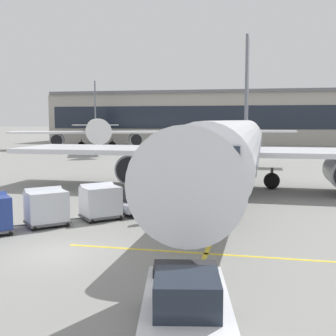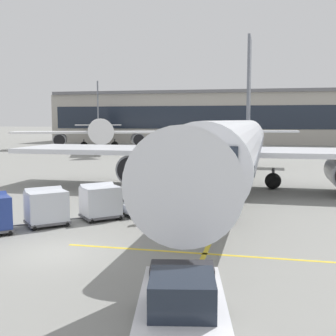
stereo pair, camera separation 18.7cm
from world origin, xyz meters
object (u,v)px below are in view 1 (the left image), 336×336
object	(u,v)px
baggage_cart_second	(46,206)
ground_crew_by_loader	(152,194)
parked_airplane	(236,145)
belt_loader	(150,198)
distant_airplane	(97,130)
pushback_tug	(186,306)
ground_crew_by_carts	(148,204)
baggage_cart_lead	(100,201)
safety_cone_engine_keepout	(132,190)

from	to	relation	value
baggage_cart_second	ground_crew_by_loader	size ratio (longest dim) A/B	1.46
parked_airplane	belt_loader	xyz separation A→B (m)	(-4.26, -9.63, -2.51)
ground_crew_by_loader	distant_airplane	distance (m)	55.89
ground_crew_by_loader	belt_loader	bearing A→B (deg)	-83.18
pushback_tug	ground_crew_by_carts	bearing A→B (deg)	109.18
parked_airplane	baggage_cart_lead	xyz separation A→B (m)	(-6.48, -11.79, -2.40)
parked_airplane	ground_crew_by_carts	distance (m)	12.82
safety_cone_engine_keepout	ground_crew_by_loader	bearing A→B (deg)	-60.63
parked_airplane	baggage_cart_second	bearing A→B (deg)	-121.95
belt_loader	distant_airplane	xyz separation A→B (m)	(-23.34, 51.29, 2.67)
belt_loader	ground_crew_by_carts	xyz separation A→B (m)	(0.47, -2.37, 0.12)
ground_crew_by_carts	safety_cone_engine_keepout	distance (m)	8.27
belt_loader	baggage_cart_second	bearing A→B (deg)	-136.31
baggage_cart_lead	baggage_cart_second	xyz separation A→B (m)	(-2.11, -1.98, 0.00)
safety_cone_engine_keepout	distant_airplane	size ratio (longest dim) A/B	0.02
baggage_cart_lead	baggage_cart_second	world-z (taller)	same
pushback_tug	safety_cone_engine_keepout	bearing A→B (deg)	110.59
parked_airplane	ground_crew_by_carts	world-z (taller)	parked_airplane
parked_airplane	ground_crew_by_loader	size ratio (longest dim) A/B	25.43
ground_crew_by_carts	baggage_cart_second	bearing A→B (deg)	-159.84
pushback_tug	distant_airplane	world-z (taller)	distant_airplane
belt_loader	pushback_tug	distance (m)	14.59
ground_crew_by_loader	ground_crew_by_carts	size ratio (longest dim) A/B	1.00
baggage_cart_second	pushback_tug	xyz separation A→B (m)	(8.81, -9.75, -0.17)
ground_crew_by_carts	safety_cone_engine_keepout	xyz separation A→B (m)	(-3.18, 7.61, -0.62)
baggage_cart_lead	baggage_cart_second	bearing A→B (deg)	-136.86
distant_airplane	pushback_tug	bearing A→B (deg)	-66.89
pushback_tug	ground_crew_by_carts	size ratio (longest dim) A/B	2.70
distant_airplane	parked_airplane	bearing A→B (deg)	-56.48
belt_loader	baggage_cart_second	world-z (taller)	belt_loader
parked_airplane	safety_cone_engine_keepout	bearing A→B (deg)	-147.71
belt_loader	baggage_cart_second	xyz separation A→B (m)	(-4.33, -4.14, 0.12)
parked_airplane	safety_cone_engine_keepout	world-z (taller)	parked_airplane
safety_cone_engine_keepout	baggage_cart_second	bearing A→B (deg)	-99.86
parked_airplane	baggage_cart_second	world-z (taller)	parked_airplane
parked_airplane	baggage_cart_lead	world-z (taller)	parked_airplane
distant_airplane	baggage_cart_second	bearing A→B (deg)	-71.07
parked_airplane	distant_airplane	world-z (taller)	parked_airplane
parked_airplane	belt_loader	size ratio (longest dim) A/B	9.41
pushback_tug	ground_crew_by_loader	world-z (taller)	pushback_tug
baggage_cart_second	ground_crew_by_carts	bearing A→B (deg)	20.16
ground_crew_by_loader	safety_cone_engine_keepout	xyz separation A→B (m)	(-2.64, 4.69, -0.62)
baggage_cart_second	safety_cone_engine_keepout	distance (m)	9.53
belt_loader	safety_cone_engine_keepout	distance (m)	5.91
distant_airplane	baggage_cart_lead	bearing A→B (deg)	-68.44
baggage_cart_lead	ground_crew_by_carts	distance (m)	2.70
belt_loader	baggage_cart_lead	distance (m)	3.10
baggage_cart_second	distant_airplane	bearing A→B (deg)	108.93
pushback_tug	safety_cone_engine_keepout	distance (m)	20.43
parked_airplane	pushback_tug	size ratio (longest dim) A/B	9.41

